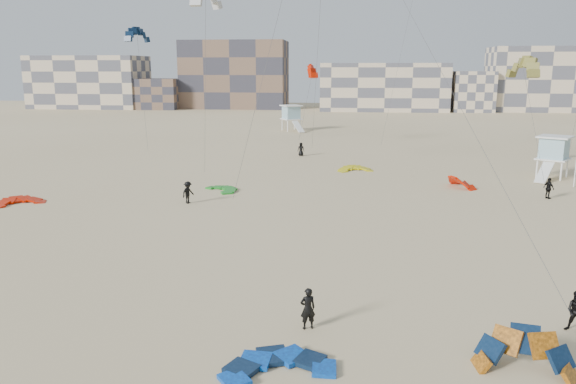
# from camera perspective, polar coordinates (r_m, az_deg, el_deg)

# --- Properties ---
(ground) EXTENTS (320.00, 320.00, 0.00)m
(ground) POSITION_cam_1_polar(r_m,az_deg,el_deg) (22.79, -0.11, -15.70)
(ground) COLOR beige
(ground) RESTS_ON ground
(kite_ground_blue) EXTENTS (4.95, 5.06, 0.71)m
(kite_ground_blue) POSITION_cam_1_polar(r_m,az_deg,el_deg) (21.43, -1.07, -17.67)
(kite_ground_blue) COLOR blue
(kite_ground_blue) RESTS_ON ground
(kite_ground_orange) EXTENTS (4.13, 4.07, 3.49)m
(kite_ground_orange) POSITION_cam_1_polar(r_m,az_deg,el_deg) (23.07, 22.82, -16.39)
(kite_ground_orange) COLOR orange
(kite_ground_orange) RESTS_ON ground
(kite_ground_red) EXTENTS (5.28, 5.31, 1.44)m
(kite_ground_red) POSITION_cam_1_polar(r_m,az_deg,el_deg) (50.51, -25.69, -1.08)
(kite_ground_red) COLOR #E91200
(kite_ground_red) RESTS_ON ground
(kite_ground_green) EXTENTS (4.57, 4.56, 0.59)m
(kite_ground_green) POSITION_cam_1_polar(r_m,az_deg,el_deg) (50.76, -6.70, 0.15)
(kite_ground_green) COLOR green
(kite_ground_green) RESTS_ON ground
(kite_ground_red_far) EXTENTS (4.10, 4.01, 2.99)m
(kite_ground_red_far) POSITION_cam_1_polar(r_m,az_deg,el_deg) (54.26, 17.14, 0.47)
(kite_ground_red_far) COLOR #E91200
(kite_ground_red_far) RESTS_ON ground
(kite_ground_yellow) EXTENTS (4.51, 4.64, 1.49)m
(kite_ground_yellow) POSITION_cam_1_polar(r_m,az_deg,el_deg) (60.68, 6.82, 2.17)
(kite_ground_yellow) COLOR yellow
(kite_ground_yellow) RESTS_ON ground
(kitesurfer_main) EXTENTS (0.78, 0.65, 1.82)m
(kitesurfer_main) POSITION_cam_1_polar(r_m,az_deg,el_deg) (24.03, 2.02, -11.74)
(kitesurfer_main) COLOR black
(kitesurfer_main) RESTS_ON ground
(kitesurfer_c) EXTENTS (1.15, 1.35, 1.81)m
(kitesurfer_c) POSITION_cam_1_polar(r_m,az_deg,el_deg) (46.20, -10.13, -0.04)
(kitesurfer_c) COLOR black
(kitesurfer_c) RESTS_ON ground
(kitesurfer_d) EXTENTS (0.90, 1.13, 1.80)m
(kitesurfer_d) POSITION_cam_1_polar(r_m,az_deg,el_deg) (51.94, 24.96, 0.34)
(kitesurfer_d) COLOR black
(kitesurfer_d) RESTS_ON ground
(kitesurfer_e) EXTENTS (0.86, 0.60, 1.69)m
(kitesurfer_e) POSITION_cam_1_polar(r_m,az_deg,el_deg) (70.35, 1.33, 4.37)
(kitesurfer_e) COLOR black
(kitesurfer_e) RESTS_ON ground
(kitesurfer_f) EXTENTS (1.08, 1.80, 1.85)m
(kitesurfer_f) POSITION_cam_1_polar(r_m,az_deg,el_deg) (76.69, 26.36, 3.81)
(kitesurfer_f) COLOR black
(kitesurfer_f) RESTS_ON ground
(kite_fly_grey) EXTENTS (4.73, 4.68, 17.19)m
(kite_fly_grey) POSITION_cam_1_polar(r_m,az_deg,el_deg) (54.00, -8.36, 18.78)
(kite_fly_grey) COLOR silver
(kite_fly_grey) RESTS_ON ground
(kite_fly_olive) EXTENTS (4.73, 9.90, 11.06)m
(kite_fly_olive) POSITION_cam_1_polar(r_m,az_deg,el_deg) (56.92, 22.81, 11.42)
(kite_fly_olive) COLOR olive
(kite_fly_olive) RESTS_ON ground
(kite_fly_navy) EXTENTS (5.51, 9.07, 14.98)m
(kite_fly_navy) POSITION_cam_1_polar(r_m,az_deg,el_deg) (77.12, -15.07, 15.03)
(kite_fly_navy) COLOR #0E2240
(kite_fly_navy) RESTS_ON ground
(kite_fly_red) EXTENTS (3.99, 3.91, 10.54)m
(kite_fly_red) POSITION_cam_1_polar(r_m,az_deg,el_deg) (77.30, 2.48, 12.03)
(kite_fly_red) COLOR #E91200
(kite_fly_red) RESTS_ON ground
(lifeguard_tower_near) EXTENTS (4.10, 6.32, 4.20)m
(lifeguard_tower_near) POSITION_cam_1_polar(r_m,az_deg,el_deg) (61.95, 25.35, 3.22)
(lifeguard_tower_near) COLOR white
(lifeguard_tower_near) RESTS_ON ground
(lifeguard_tower_far) EXTENTS (4.32, 6.70, 4.46)m
(lifeguard_tower_far) POSITION_cam_1_polar(r_m,az_deg,el_deg) (99.18, 0.32, 7.53)
(lifeguard_tower_far) COLOR white
(lifeguard_tower_far) RESTS_ON ground
(condo_west_a) EXTENTS (30.00, 15.00, 14.00)m
(condo_west_a) POSITION_cam_1_polar(r_m,az_deg,el_deg) (166.54, -19.51, 10.48)
(condo_west_a) COLOR beige
(condo_west_a) RESTS_ON ground
(condo_west_b) EXTENTS (28.00, 14.00, 18.00)m
(condo_west_b) POSITION_cam_1_polar(r_m,az_deg,el_deg) (157.33, -5.40, 11.78)
(condo_west_b) COLOR brown
(condo_west_b) RESTS_ON ground
(condo_mid) EXTENTS (32.00, 16.00, 12.00)m
(condo_mid) POSITION_cam_1_polar(r_m,az_deg,el_deg) (150.23, 9.66, 10.48)
(condo_mid) COLOR beige
(condo_mid) RESTS_ON ground
(condo_east) EXTENTS (26.00, 14.00, 16.00)m
(condo_east) POSITION_cam_1_polar(r_m,az_deg,el_deg) (159.28, 24.41, 10.39)
(condo_east) COLOR beige
(condo_east) RESTS_ON ground
(condo_fill_left) EXTENTS (12.00, 10.00, 8.00)m
(condo_fill_left) POSITION_cam_1_polar(r_m,az_deg,el_deg) (157.09, -13.09, 9.69)
(condo_fill_left) COLOR brown
(condo_fill_left) RESTS_ON ground
(condo_fill_right) EXTENTS (10.00, 10.00, 10.00)m
(condo_fill_right) POSITION_cam_1_polar(r_m,az_deg,el_deg) (151.01, 18.16, 9.68)
(condo_fill_right) COLOR beige
(condo_fill_right) RESTS_ON ground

